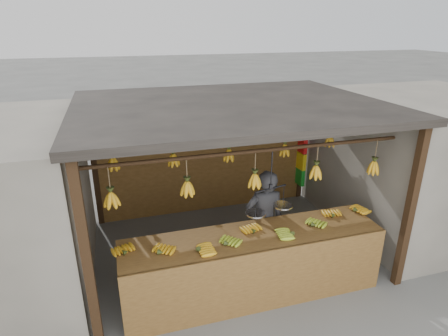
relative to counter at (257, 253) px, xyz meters
name	(u,v)px	position (x,y,z in m)	size (l,w,h in m)	color
ground	(229,248)	(0.02, 1.23, -0.71)	(80.00, 80.00, 0.00)	#5B5B57
stall	(223,126)	(0.02, 1.56, 1.26)	(4.30, 3.30, 2.40)	black
neighbor_right	(422,161)	(3.62, 1.23, 0.44)	(3.00, 3.00, 2.30)	slate
counter	(257,253)	(0.00, 0.00, 0.00)	(3.48, 0.78, 0.96)	brown
hanging_bananas	(230,154)	(0.02, 1.23, 0.92)	(3.58, 2.25, 0.36)	#C68A15
balance_scale	(270,206)	(0.25, 0.23, 0.52)	(0.68, 0.35, 0.83)	black
vendor	(264,221)	(0.36, 0.63, 0.07)	(0.57, 0.37, 1.56)	#262628
bag_bundles	(302,153)	(1.96, 2.58, 0.31)	(0.08, 0.26, 1.34)	#1426BF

